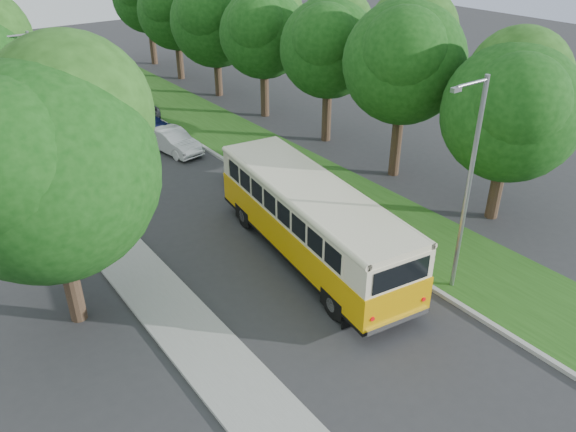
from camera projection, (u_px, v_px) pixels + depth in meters
ground at (320, 296)px, 20.53m from camera, size 120.00×120.00×0.00m
curb at (312, 214)px, 25.89m from camera, size 0.20×70.00×0.15m
grass_verge at (350, 200)px, 27.12m from camera, size 4.50×70.00×0.13m
sidewalk at (141, 276)px, 21.53m from camera, size 2.20×70.00×0.12m
treeline at (166, 39)px, 31.99m from camera, size 24.27×41.91×9.46m
lamppost_near at (468, 183)px, 18.86m from camera, size 1.71×0.16×8.00m
lamppost_far at (40, 103)px, 27.37m from camera, size 1.71×0.16×7.50m
warning_sign at (80, 174)px, 25.80m from camera, size 0.56×0.10×2.50m
vintage_bus at (311, 223)px, 21.98m from camera, size 4.26×11.32×3.28m
car_silver at (258, 178)px, 27.72m from camera, size 2.00×4.45×1.48m
car_white at (173, 141)px, 32.33m from camera, size 2.07×4.28×1.35m
car_blue at (145, 124)px, 35.11m from camera, size 2.92×4.57×1.23m
car_grey at (135, 107)px, 37.82m from camera, size 2.92×5.29×1.40m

